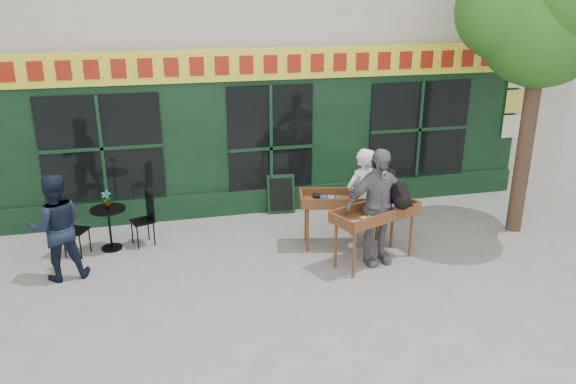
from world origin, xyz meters
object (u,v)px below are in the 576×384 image
object	(u,v)px
dog	(398,189)
woman	(361,198)
book_cart_right	(344,202)
book_cart_center	(375,216)
man_right	(377,207)
bistro_table	(109,220)
man_left	(56,227)

from	to	relation	value
dog	woman	world-z (taller)	woman
woman	book_cart_right	xyz separation A→B (m)	(-0.28, 0.10, -0.08)
woman	book_cart_right	size ratio (longest dim) A/B	1.12
book_cart_right	dog	bearing A→B (deg)	-39.45
book_cart_center	dog	bearing A→B (deg)	-30.28
woman	man_right	bearing A→B (deg)	69.21
book_cart_center	book_cart_right	distance (m)	0.80
man_right	book_cart_right	bearing A→B (deg)	103.79
book_cart_center	woman	xyz separation A→B (m)	(0.00, 0.65, 0.08)
bistro_table	man_left	world-z (taller)	man_left
bistro_table	man_left	xyz separation A→B (m)	(-0.70, -0.90, 0.31)
bistro_table	man_left	bearing A→B (deg)	-127.87
man_right	book_cart_center	bearing A→B (deg)	156.60
woman	book_cart_center	bearing A→B (deg)	67.85
book_cart_center	book_cart_right	xyz separation A→B (m)	(-0.28, 0.75, 0.00)
book_cart_right	woman	bearing A→B (deg)	-6.61
dog	woman	distance (m)	0.88
dog	book_cart_right	world-z (taller)	dog
man_left	woman	bearing A→B (deg)	170.40
dog	man_right	world-z (taller)	man_right
woman	man_right	xyz separation A→B (m)	(0.02, -0.65, 0.09)
book_cart_center	man_left	bearing A→B (deg)	150.32
dog	man_right	bearing A→B (deg)	150.07
dog	man_left	bearing A→B (deg)	150.29
book_cart_center	woman	world-z (taller)	woman
woman	bistro_table	size ratio (longest dim) A/B	2.36
man_left	book_cart_right	bearing A→B (deg)	171.55
dog	book_cart_right	size ratio (longest dim) A/B	0.38
dog	man_right	xyz separation A→B (m)	(-0.33, 0.05, -0.31)
dog	woman	size ratio (longest dim) A/B	0.33
book_cart_right	bistro_table	world-z (taller)	book_cart_right
book_cart_right	man_left	size ratio (longest dim) A/B	0.93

